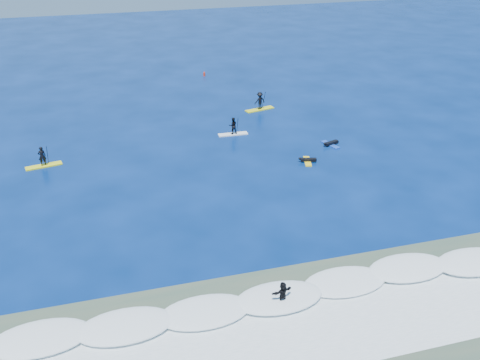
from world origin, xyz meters
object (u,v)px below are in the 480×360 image
object	(u,v)px
wave_surfer	(283,294)
marker_buoy	(204,74)
sup_paddler_center	(233,127)
prone_paddler_far	(331,144)
sup_paddler_left	(43,159)
sup_paddler_right	(260,102)
prone_paddler_near	(308,160)

from	to	relation	value
wave_surfer	marker_buoy	world-z (taller)	wave_surfer
sup_paddler_center	marker_buoy	xyz separation A→B (m)	(1.56, 19.34, -0.43)
prone_paddler_far	wave_surfer	distance (m)	21.96
sup_paddler_left	sup_paddler_right	bearing A→B (deg)	10.57
prone_paddler_near	wave_surfer	size ratio (longest dim) A/B	0.98
sup_paddler_right	sup_paddler_center	bearing A→B (deg)	-141.18
sup_paddler_left	sup_paddler_right	xyz separation A→B (m)	(20.82, 8.09, 0.23)
sup_paddler_right	marker_buoy	distance (m)	13.89
sup_paddler_left	wave_surfer	bearing A→B (deg)	-69.67
sup_paddler_right	prone_paddler_near	size ratio (longest dim) A/B	1.66
wave_surfer	sup_paddler_right	bearing A→B (deg)	61.16
sup_paddler_left	prone_paddler_far	bearing A→B (deg)	-16.26
sup_paddler_left	sup_paddler_center	size ratio (longest dim) A/B	1.06
sup_paddler_left	wave_surfer	size ratio (longest dim) A/B	1.47
sup_paddler_center	prone_paddler_near	bearing A→B (deg)	-57.58
prone_paddler_far	sup_paddler_center	bearing A→B (deg)	41.25
sup_paddler_left	prone_paddler_far	world-z (taller)	sup_paddler_left
sup_paddler_center	wave_surfer	distance (m)	23.80
marker_buoy	sup_paddler_right	bearing A→B (deg)	-78.20
sup_paddler_left	marker_buoy	distance (m)	28.17
prone_paddler_far	marker_buoy	distance (m)	24.77
sup_paddler_right	wave_surfer	distance (m)	30.37
prone_paddler_far	marker_buoy	size ratio (longest dim) A/B	3.23
sup_paddler_center	marker_buoy	distance (m)	19.40
prone_paddler_near	prone_paddler_far	world-z (taller)	prone_paddler_far
prone_paddler_near	sup_paddler_left	bearing A→B (deg)	91.79
wave_surfer	sup_paddler_left	bearing A→B (deg)	107.61
sup_paddler_left	wave_surfer	xyz separation A→B (m)	(12.72, -21.17, 0.17)
sup_paddler_left	prone_paddler_near	world-z (taller)	sup_paddler_left
sup_paddler_right	prone_paddler_far	size ratio (longest dim) A/B	1.54
sup_paddler_right	prone_paddler_far	distance (m)	10.94
sup_paddler_right	marker_buoy	size ratio (longest dim) A/B	4.99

